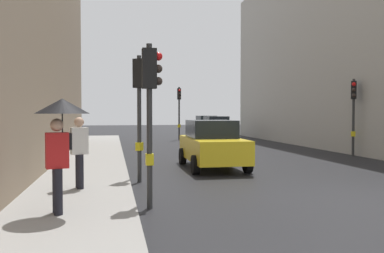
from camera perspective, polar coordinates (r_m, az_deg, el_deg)
The scene contains 11 objects.
ground_plane at distance 10.79m, azimuth 22.82°, elevation -9.12°, with size 120.00×120.00×0.00m, color black.
sidewalk_kerb at distance 14.95m, azimuth -14.01°, elevation -5.67°, with size 2.57×40.00×0.16m, color gray.
traffic_light_near_left at distance 8.76m, azimuth -5.75°, elevation 4.31°, with size 0.43×0.24×3.49m.
traffic_light_far_median at distance 31.02m, azimuth -1.79°, elevation 3.20°, with size 0.25×0.44×3.98m.
traffic_light_near_right at distance 12.15m, azimuth -7.21°, elevation 4.33°, with size 0.44×0.38×3.70m.
traffic_light_mid_street at distance 20.67m, azimuth 21.41°, elevation 3.05°, with size 0.37×0.44×3.62m.
car_yellow_taxi at distance 15.19m, azimuth 2.81°, elevation -2.47°, with size 2.05×4.22×1.76m.
car_silver_hatchback at distance 32.80m, azimuth 3.25°, elevation -0.13°, with size 2.09×4.24×1.76m.
car_green_estate at distance 39.53m, azimuth 1.92°, elevation 0.22°, with size 2.16×4.27×1.76m.
pedestrian_with_umbrella at distance 8.03m, azimuth -17.68°, elevation 0.42°, with size 1.00×1.00×2.14m.
pedestrian_with_black_backpack at distance 10.60m, azimuth -15.53°, elevation -2.89°, with size 0.65×0.42×1.77m.
Camera 1 is at (-5.90, -8.80, 2.03)m, focal length 38.63 mm.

